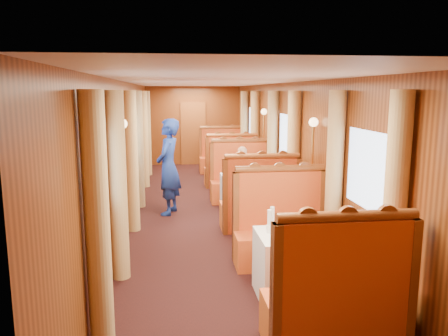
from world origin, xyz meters
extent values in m
cube|color=brown|center=(0.00, 5.97, 1.00)|extent=(0.80, 0.04, 2.00)
cube|color=white|center=(0.75, -3.50, 0.38)|extent=(1.05, 0.72, 0.75)
cube|color=#AF2513|center=(0.75, -4.45, 0.23)|extent=(1.30, 0.55, 0.45)
cube|color=#AF2513|center=(0.75, -4.67, 0.85)|extent=(1.30, 0.12, 0.80)
cylinder|color=brown|center=(0.75, -4.67, 1.29)|extent=(1.23, 0.10, 0.10)
cube|color=#AF2513|center=(0.75, -2.55, 0.23)|extent=(1.30, 0.55, 0.45)
cube|color=#AF2513|center=(0.75, -2.33, 0.85)|extent=(1.30, 0.12, 0.80)
cylinder|color=brown|center=(0.75, -2.33, 1.29)|extent=(1.23, 0.10, 0.10)
cube|color=white|center=(0.75, 0.00, 0.38)|extent=(1.05, 0.72, 0.75)
cube|color=#AF2513|center=(0.75, -0.95, 0.23)|extent=(1.30, 0.55, 0.45)
cube|color=#AF2513|center=(0.75, -1.17, 0.85)|extent=(1.30, 0.12, 0.80)
cylinder|color=brown|center=(0.75, -1.17, 1.29)|extent=(1.23, 0.10, 0.10)
cube|color=#AF2513|center=(0.75, 0.95, 0.23)|extent=(1.30, 0.55, 0.45)
cube|color=#AF2513|center=(0.75, 1.17, 0.85)|extent=(1.30, 0.12, 0.80)
cylinder|color=brown|center=(0.75, 1.17, 1.29)|extent=(1.23, 0.10, 0.10)
cube|color=white|center=(0.75, 3.50, 0.38)|extent=(1.05, 0.72, 0.75)
cube|color=#AF2513|center=(0.75, 2.55, 0.23)|extent=(1.30, 0.55, 0.45)
cube|color=#AF2513|center=(0.75, 2.33, 0.85)|extent=(1.30, 0.12, 0.80)
cylinder|color=brown|center=(0.75, 2.33, 1.29)|extent=(1.23, 0.10, 0.10)
cube|color=#AF2513|center=(0.75, 4.45, 0.23)|extent=(1.30, 0.55, 0.45)
cube|color=#AF2513|center=(0.75, 4.67, 0.85)|extent=(1.30, 0.12, 0.80)
cylinder|color=brown|center=(0.75, 4.67, 1.29)|extent=(1.23, 0.10, 0.10)
cube|color=silver|center=(0.62, -3.58, 0.76)|extent=(0.41, 0.37, 0.01)
cylinder|color=white|center=(1.08, -3.59, 0.76)|extent=(0.21, 0.21, 0.01)
cylinder|color=white|center=(0.37, -3.41, 0.79)|extent=(0.08, 0.08, 0.08)
cylinder|color=white|center=(0.37, -3.41, 0.92)|extent=(0.05, 0.05, 0.18)
cylinder|color=white|center=(0.43, -3.28, 0.79)|extent=(0.08, 0.08, 0.08)
cylinder|color=white|center=(0.43, -3.28, 0.92)|extent=(0.05, 0.05, 0.18)
cylinder|color=silver|center=(0.73, 0.00, 0.82)|extent=(0.06, 0.06, 0.14)
cylinder|color=silver|center=(0.77, 3.46, 0.82)|extent=(0.06, 0.06, 0.14)
cylinder|color=tan|center=(-1.38, -4.28, 1.18)|extent=(0.22, 0.22, 2.35)
cylinder|color=tan|center=(-1.38, -2.72, 1.18)|extent=(0.22, 0.22, 2.35)
cylinder|color=tan|center=(1.38, -4.28, 1.18)|extent=(0.22, 0.22, 2.35)
cylinder|color=tan|center=(1.38, -2.72, 1.18)|extent=(0.22, 0.22, 2.35)
cylinder|color=tan|center=(-1.38, -0.78, 1.18)|extent=(0.22, 0.22, 2.35)
cylinder|color=tan|center=(-1.38, 0.78, 1.18)|extent=(0.22, 0.22, 2.35)
cylinder|color=tan|center=(1.38, -0.78, 1.18)|extent=(0.22, 0.22, 2.35)
cylinder|color=tan|center=(1.38, 0.78, 1.18)|extent=(0.22, 0.22, 2.35)
cylinder|color=tan|center=(-1.38, 2.72, 1.18)|extent=(0.22, 0.22, 2.35)
cylinder|color=tan|center=(-1.38, 4.28, 1.18)|extent=(0.22, 0.22, 2.35)
cylinder|color=tan|center=(1.38, 2.72, 1.18)|extent=(0.22, 0.22, 2.35)
cylinder|color=tan|center=(1.38, 4.28, 1.18)|extent=(0.22, 0.22, 2.35)
cylinder|color=#BF8C3F|center=(-1.40, -1.75, 0.93)|extent=(0.04, 0.04, 1.85)
sphere|color=#FFD18C|center=(-1.40, -1.75, 1.88)|extent=(0.14, 0.14, 0.14)
cylinder|color=#BF8C3F|center=(1.40, -1.75, 0.93)|extent=(0.04, 0.04, 1.85)
sphere|color=#FFD18C|center=(1.40, -1.75, 1.88)|extent=(0.14, 0.14, 0.14)
cylinder|color=#BF8C3F|center=(-1.40, 1.75, 0.93)|extent=(0.04, 0.04, 1.85)
sphere|color=#FFD18C|center=(-1.40, 1.75, 1.88)|extent=(0.14, 0.14, 0.14)
cylinder|color=#BF8C3F|center=(1.40, 1.75, 0.93)|extent=(0.04, 0.04, 1.85)
sphere|color=#FFD18C|center=(1.40, 1.75, 1.88)|extent=(0.14, 0.14, 0.14)
imported|color=navy|center=(-0.78, 0.17, 0.92)|extent=(0.61, 0.77, 1.84)
cube|color=beige|center=(0.75, 0.80, 0.75)|extent=(0.40, 0.24, 0.55)
sphere|color=tan|center=(0.75, 0.80, 1.11)|extent=(0.20, 0.20, 0.20)
cube|color=beige|center=(0.75, 0.63, 0.52)|extent=(0.36, 0.30, 0.14)
camera|label=1|loc=(-0.72, -8.07, 2.33)|focal=35.00mm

